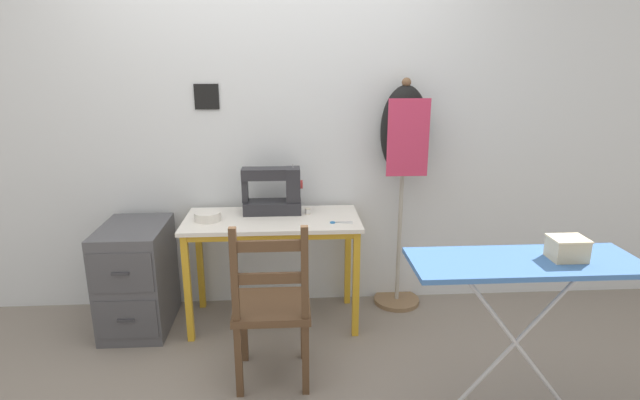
{
  "coord_description": "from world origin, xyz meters",
  "views": [
    {
      "loc": [
        0.12,
        -2.75,
        1.68
      ],
      "look_at": [
        0.3,
        0.23,
        0.84
      ],
      "focal_mm": 28.0,
      "sensor_mm": 36.0,
      "label": 1
    }
  ],
  "objects_px": {
    "sewing_machine": "(275,192)",
    "fabric_bowl": "(208,216)",
    "thread_spool_near_machine": "(308,211)",
    "wooden_chair": "(272,307)",
    "filing_cabinet": "(137,277)",
    "scissors": "(338,222)",
    "ironing_board": "(524,269)",
    "storage_box": "(567,248)",
    "dress_form": "(404,145)"
  },
  "relations": [
    {
      "from": "sewing_machine",
      "to": "filing_cabinet",
      "type": "bearing_deg",
      "value": -172.2
    },
    {
      "from": "wooden_chair",
      "to": "thread_spool_near_machine",
      "type": "bearing_deg",
      "value": 73.24
    },
    {
      "from": "fabric_bowl",
      "to": "storage_box",
      "type": "height_order",
      "value": "storage_box"
    },
    {
      "from": "sewing_machine",
      "to": "storage_box",
      "type": "xyz_separation_m",
      "value": [
        1.33,
        -1.1,
        0.01
      ]
    },
    {
      "from": "scissors",
      "to": "dress_form",
      "type": "distance_m",
      "value": 0.7
    },
    {
      "from": "sewing_machine",
      "to": "fabric_bowl",
      "type": "relative_size",
      "value": 2.34
    },
    {
      "from": "fabric_bowl",
      "to": "ironing_board",
      "type": "distance_m",
      "value": 1.84
    },
    {
      "from": "fabric_bowl",
      "to": "storage_box",
      "type": "distance_m",
      "value": 2.0
    },
    {
      "from": "wooden_chair",
      "to": "storage_box",
      "type": "height_order",
      "value": "wooden_chair"
    },
    {
      "from": "thread_spool_near_machine",
      "to": "filing_cabinet",
      "type": "relative_size",
      "value": 0.06
    },
    {
      "from": "sewing_machine",
      "to": "ironing_board",
      "type": "bearing_deg",
      "value": -43.81
    },
    {
      "from": "fabric_bowl",
      "to": "ironing_board",
      "type": "xyz_separation_m",
      "value": [
        1.56,
        -0.97,
        0.03
      ]
    },
    {
      "from": "filing_cabinet",
      "to": "storage_box",
      "type": "bearing_deg",
      "value": -23.87
    },
    {
      "from": "thread_spool_near_machine",
      "to": "dress_form",
      "type": "bearing_deg",
      "value": 10.86
    },
    {
      "from": "sewing_machine",
      "to": "thread_spool_near_machine",
      "type": "relative_size",
      "value": 9.98
    },
    {
      "from": "fabric_bowl",
      "to": "filing_cabinet",
      "type": "relative_size",
      "value": 0.24
    },
    {
      "from": "ironing_board",
      "to": "storage_box",
      "type": "distance_m",
      "value": 0.21
    },
    {
      "from": "wooden_chair",
      "to": "ironing_board",
      "type": "distance_m",
      "value": 1.25
    },
    {
      "from": "ironing_board",
      "to": "sewing_machine",
      "type": "bearing_deg",
      "value": 136.19
    },
    {
      "from": "fabric_bowl",
      "to": "ironing_board",
      "type": "relative_size",
      "value": 0.16
    },
    {
      "from": "thread_spool_near_machine",
      "to": "dress_form",
      "type": "height_order",
      "value": "dress_form"
    },
    {
      "from": "scissors",
      "to": "wooden_chair",
      "type": "relative_size",
      "value": 0.15
    },
    {
      "from": "sewing_machine",
      "to": "dress_form",
      "type": "relative_size",
      "value": 0.25
    },
    {
      "from": "scissors",
      "to": "sewing_machine",
      "type": "bearing_deg",
      "value": 149.26
    },
    {
      "from": "fabric_bowl",
      "to": "filing_cabinet",
      "type": "bearing_deg",
      "value": 179.12
    },
    {
      "from": "dress_form",
      "to": "storage_box",
      "type": "distance_m",
      "value": 1.31
    },
    {
      "from": "fabric_bowl",
      "to": "sewing_machine",
      "type": "bearing_deg",
      "value": 17.24
    },
    {
      "from": "sewing_machine",
      "to": "scissors",
      "type": "bearing_deg",
      "value": -30.74
    },
    {
      "from": "scissors",
      "to": "ironing_board",
      "type": "relative_size",
      "value": 0.14
    },
    {
      "from": "scissors",
      "to": "filing_cabinet",
      "type": "distance_m",
      "value": 1.33
    },
    {
      "from": "sewing_machine",
      "to": "ironing_board",
      "type": "relative_size",
      "value": 0.37
    },
    {
      "from": "scissors",
      "to": "filing_cabinet",
      "type": "relative_size",
      "value": 0.21
    },
    {
      "from": "thread_spool_near_machine",
      "to": "ironing_board",
      "type": "relative_size",
      "value": 0.04
    },
    {
      "from": "wooden_chair",
      "to": "fabric_bowl",
      "type": "bearing_deg",
      "value": 123.29
    },
    {
      "from": "dress_form",
      "to": "storage_box",
      "type": "xyz_separation_m",
      "value": [
        0.48,
        -1.19,
        -0.27
      ]
    },
    {
      "from": "sewing_machine",
      "to": "wooden_chair",
      "type": "bearing_deg",
      "value": -90.55
    },
    {
      "from": "filing_cabinet",
      "to": "ironing_board",
      "type": "distance_m",
      "value": 2.3
    },
    {
      "from": "sewing_machine",
      "to": "storage_box",
      "type": "distance_m",
      "value": 1.73
    },
    {
      "from": "sewing_machine",
      "to": "dress_form",
      "type": "bearing_deg",
      "value": 5.94
    },
    {
      "from": "sewing_machine",
      "to": "filing_cabinet",
      "type": "relative_size",
      "value": 0.57
    },
    {
      "from": "filing_cabinet",
      "to": "fabric_bowl",
      "type": "bearing_deg",
      "value": -0.88
    },
    {
      "from": "dress_form",
      "to": "storage_box",
      "type": "relative_size",
      "value": 9.93
    },
    {
      "from": "wooden_chair",
      "to": "filing_cabinet",
      "type": "distance_m",
      "value": 1.09
    },
    {
      "from": "thread_spool_near_machine",
      "to": "wooden_chair",
      "type": "relative_size",
      "value": 0.04
    },
    {
      "from": "thread_spool_near_machine",
      "to": "filing_cabinet",
      "type": "height_order",
      "value": "thread_spool_near_machine"
    },
    {
      "from": "fabric_bowl",
      "to": "scissors",
      "type": "bearing_deg",
      "value": -7.17
    },
    {
      "from": "thread_spool_near_machine",
      "to": "storage_box",
      "type": "relative_size",
      "value": 0.25
    },
    {
      "from": "scissors",
      "to": "wooden_chair",
      "type": "xyz_separation_m",
      "value": [
        -0.39,
        -0.52,
        -0.29
      ]
    },
    {
      "from": "storage_box",
      "to": "wooden_chair",
      "type": "bearing_deg",
      "value": 165.2
    },
    {
      "from": "wooden_chair",
      "to": "ironing_board",
      "type": "bearing_deg",
      "value": -16.86
    }
  ]
}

